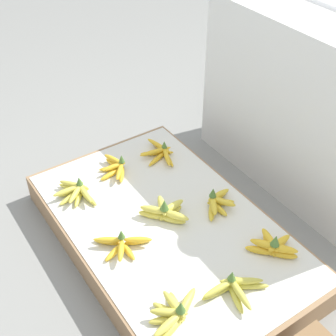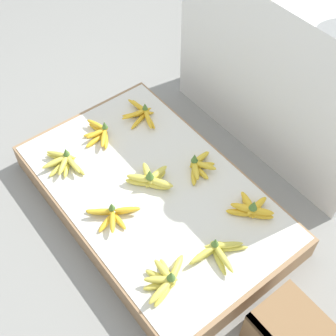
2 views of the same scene
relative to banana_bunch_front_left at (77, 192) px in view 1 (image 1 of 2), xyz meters
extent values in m
plane|color=gray|center=(0.37, 0.25, -0.16)|extent=(10.00, 10.00, 0.00)
cube|color=#997551|center=(0.37, 0.25, -0.10)|extent=(1.27, 0.78, 0.13)
cube|color=silver|center=(0.37, 0.25, -0.03)|extent=(1.24, 0.76, 0.00)
cube|color=white|center=(0.37, 1.13, 0.26)|extent=(1.13, 0.55, 0.85)
ellipsoid|color=#DBCC4C|center=(-0.04, 0.00, -0.01)|extent=(0.13, 0.10, 0.03)
ellipsoid|color=#DBCC4C|center=(-0.02, -0.01, -0.01)|extent=(0.06, 0.15, 0.03)
ellipsoid|color=#DBCC4C|center=(0.00, -0.03, -0.01)|extent=(0.07, 0.15, 0.03)
ellipsoid|color=#DBCC4C|center=(0.02, 0.00, -0.01)|extent=(0.13, 0.11, 0.03)
ellipsoid|color=#DBCC4C|center=(0.04, 0.03, -0.01)|extent=(0.15, 0.04, 0.03)
ellipsoid|color=#DBCC4C|center=(-0.04, 0.01, 0.01)|extent=(0.13, 0.11, 0.03)
ellipsoid|color=#DBCC4C|center=(-0.01, -0.03, 0.01)|extent=(0.03, 0.15, 0.03)
ellipsoid|color=#DBCC4C|center=(0.02, -0.01, 0.01)|extent=(0.11, 0.13, 0.03)
ellipsoid|color=#DBCC4C|center=(0.04, 0.02, 0.01)|extent=(0.15, 0.03, 0.03)
cone|color=#4C7533|center=(-0.01, 0.02, 0.05)|extent=(0.03, 0.03, 0.04)
ellipsoid|color=gold|center=(0.33, -0.02, -0.01)|extent=(0.10, 0.10, 0.02)
ellipsoid|color=gold|center=(0.39, -0.02, -0.01)|extent=(0.07, 0.11, 0.02)
ellipsoid|color=gold|center=(0.42, 0.02, -0.01)|extent=(0.11, 0.03, 0.02)
ellipsoid|color=gold|center=(0.40, 0.08, -0.01)|extent=(0.07, 0.11, 0.02)
ellipsoid|color=gold|center=(0.35, -0.02, 0.01)|extent=(0.08, 0.11, 0.02)
ellipsoid|color=gold|center=(0.42, -0.01, 0.01)|extent=(0.11, 0.08, 0.02)
ellipsoid|color=gold|center=(0.41, 0.08, 0.01)|extent=(0.08, 0.11, 0.02)
cone|color=#4C7533|center=(0.38, 0.02, 0.04)|extent=(0.03, 0.03, 0.04)
ellipsoid|color=#DBCC4C|center=(0.75, 0.07, -0.01)|extent=(0.10, 0.12, 0.03)
ellipsoid|color=#DBCC4C|center=(0.74, 0.03, -0.01)|extent=(0.13, 0.06, 0.03)
ellipsoid|color=#DBCC4C|center=(0.74, 0.00, -0.01)|extent=(0.13, 0.08, 0.03)
ellipsoid|color=#DBCC4C|center=(0.77, -0.02, -0.01)|extent=(0.08, 0.13, 0.03)
ellipsoid|color=#DBCC4C|center=(0.80, -0.03, -0.01)|extent=(0.07, 0.13, 0.03)
ellipsoid|color=#DBCC4C|center=(0.76, 0.07, 0.02)|extent=(0.09, 0.13, 0.03)
ellipsoid|color=#DBCC4C|center=(0.74, 0.02, 0.02)|extent=(0.13, 0.03, 0.03)
ellipsoid|color=#DBCC4C|center=(0.76, -0.01, 0.02)|extent=(0.10, 0.12, 0.03)
ellipsoid|color=#DBCC4C|center=(0.80, -0.04, 0.02)|extent=(0.05, 0.13, 0.03)
cone|color=#4C7533|center=(0.78, 0.02, 0.06)|extent=(0.03, 0.03, 0.05)
ellipsoid|color=gold|center=(-0.09, 0.25, -0.01)|extent=(0.12, 0.06, 0.02)
ellipsoid|color=gold|center=(-0.07, 0.22, -0.01)|extent=(0.08, 0.12, 0.02)
ellipsoid|color=gold|center=(-0.04, 0.19, -0.01)|extent=(0.04, 0.12, 0.02)
ellipsoid|color=gold|center=(-0.01, 0.24, -0.01)|extent=(0.12, 0.09, 0.02)
ellipsoid|color=gold|center=(-0.10, 0.25, 0.01)|extent=(0.12, 0.06, 0.02)
ellipsoid|color=gold|center=(-0.05, 0.22, 0.01)|extent=(0.03, 0.12, 0.02)
ellipsoid|color=gold|center=(-0.01, 0.23, 0.01)|extent=(0.11, 0.10, 0.02)
cone|color=#4C7533|center=(-0.05, 0.26, 0.04)|extent=(0.03, 0.03, 0.04)
ellipsoid|color=#DBCC4C|center=(0.37, 0.26, -0.01)|extent=(0.12, 0.10, 0.03)
ellipsoid|color=#DBCC4C|center=(0.34, 0.28, -0.01)|extent=(0.05, 0.13, 0.03)
ellipsoid|color=#DBCC4C|center=(0.30, 0.27, -0.01)|extent=(0.13, 0.08, 0.03)
ellipsoid|color=#DBCC4C|center=(0.31, 0.21, -0.01)|extent=(0.12, 0.11, 0.03)
ellipsoid|color=#DBCC4C|center=(0.39, 0.27, 0.02)|extent=(0.12, 0.09, 0.03)
ellipsoid|color=#DBCC4C|center=(0.34, 0.29, 0.02)|extent=(0.05, 0.13, 0.03)
ellipsoid|color=#DBCC4C|center=(0.31, 0.26, 0.02)|extent=(0.13, 0.07, 0.03)
ellipsoid|color=#DBCC4C|center=(0.31, 0.22, 0.02)|extent=(0.12, 0.11, 0.03)
cone|color=#4C7533|center=(0.35, 0.24, 0.06)|extent=(0.04, 0.04, 0.05)
ellipsoid|color=gold|center=(0.77, 0.21, -0.01)|extent=(0.04, 0.16, 0.03)
ellipsoid|color=gold|center=(0.82, 0.24, -0.01)|extent=(0.16, 0.08, 0.03)
ellipsoid|color=gold|center=(0.81, 0.30, -0.01)|extent=(0.11, 0.15, 0.03)
ellipsoid|color=gold|center=(0.78, 0.21, 0.01)|extent=(0.03, 0.16, 0.03)
ellipsoid|color=gold|center=(0.83, 0.24, 0.01)|extent=(0.16, 0.05, 0.03)
ellipsoid|color=gold|center=(0.80, 0.29, 0.01)|extent=(0.11, 0.15, 0.03)
cone|color=#4C7533|center=(0.78, 0.25, 0.05)|extent=(0.03, 0.03, 0.04)
ellipsoid|color=gold|center=(-0.08, 0.50, -0.01)|extent=(0.17, 0.03, 0.02)
ellipsoid|color=gold|center=(-0.06, 0.47, -0.01)|extent=(0.10, 0.16, 0.02)
ellipsoid|color=gold|center=(-0.02, 0.46, -0.01)|extent=(0.08, 0.16, 0.02)
ellipsoid|color=gold|center=(0.00, 0.49, -0.01)|extent=(0.17, 0.06, 0.02)
ellipsoid|color=gold|center=(-0.08, 0.49, 0.01)|extent=(0.17, 0.05, 0.02)
ellipsoid|color=gold|center=(-0.04, 0.45, 0.01)|extent=(0.05, 0.17, 0.02)
ellipsoid|color=gold|center=(0.01, 0.48, 0.01)|extent=(0.16, 0.09, 0.02)
cone|color=#4C7533|center=(-0.04, 0.50, 0.04)|extent=(0.03, 0.03, 0.04)
ellipsoid|color=gold|center=(0.43, 0.44, -0.01)|extent=(0.11, 0.10, 0.03)
ellipsoid|color=gold|center=(0.43, 0.47, -0.01)|extent=(0.12, 0.03, 0.03)
ellipsoid|color=gold|center=(0.41, 0.50, -0.01)|extent=(0.08, 0.12, 0.03)
ellipsoid|color=gold|center=(0.38, 0.52, -0.01)|extent=(0.05, 0.12, 0.03)
ellipsoid|color=gold|center=(0.43, 0.45, 0.01)|extent=(0.12, 0.09, 0.03)
ellipsoid|color=gold|center=(0.43, 0.49, 0.01)|extent=(0.12, 0.08, 0.03)
ellipsoid|color=gold|center=(0.39, 0.51, 0.01)|extent=(0.04, 0.12, 0.03)
cone|color=#4C7533|center=(0.39, 0.47, 0.05)|extent=(0.03, 0.03, 0.04)
ellipsoid|color=gold|center=(0.77, 0.51, -0.01)|extent=(0.11, 0.11, 0.03)
ellipsoid|color=gold|center=(0.74, 0.54, -0.01)|extent=(0.06, 0.13, 0.03)
ellipsoid|color=gold|center=(0.71, 0.51, -0.01)|extent=(0.13, 0.08, 0.03)
ellipsoid|color=gold|center=(0.71, 0.46, -0.01)|extent=(0.11, 0.11, 0.03)
ellipsoid|color=gold|center=(0.77, 0.51, 0.02)|extent=(0.12, 0.11, 0.03)
ellipsoid|color=gold|center=(0.74, 0.52, 0.02)|extent=(0.05, 0.13, 0.03)
ellipsoid|color=gold|center=(0.71, 0.51, 0.02)|extent=(0.13, 0.07, 0.03)
ellipsoid|color=gold|center=(0.72, 0.48, 0.02)|extent=(0.12, 0.09, 0.03)
cone|color=#4C7533|center=(0.75, 0.49, 0.06)|extent=(0.04, 0.04, 0.05)
cube|color=white|center=(0.24, 1.21, 0.69)|extent=(0.28, 0.14, 0.02)
camera|label=1|loc=(1.53, -0.53, 1.41)|focal=50.00mm
camera|label=2|loc=(1.40, -0.48, 1.69)|focal=50.00mm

